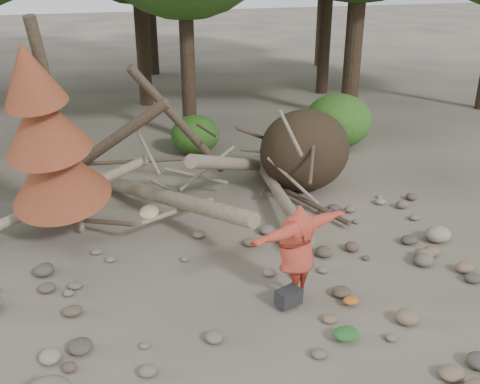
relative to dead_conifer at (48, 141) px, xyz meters
name	(u,v)px	position (x,y,z in m)	size (l,w,h in m)	color
ground	(272,305)	(3.12, -3.37, -2.11)	(120.00, 120.00, 0.00)	#514C44
deadfall_pile	(283,155)	(5.13, 0.87, -1.16)	(8.55, 5.24, 3.30)	#332619
dead_conifer	(48,141)	(0.00, 0.00, 0.00)	(2.06, 2.16, 4.35)	#4C3F30
bush_mid	(195,135)	(3.92, 4.43, -1.55)	(1.40, 1.40, 1.12)	#2D5D1B
bush_right	(338,121)	(8.12, 3.63, -1.31)	(2.00, 2.00, 1.60)	#386E22
frisbee_thrower	(297,250)	(3.57, -3.26, -1.23)	(3.43, 1.06, 1.76)	#AA3726
backpack	(288,300)	(3.35, -3.50, -1.98)	(0.39, 0.26, 0.26)	black
cloth_green	(346,336)	(3.81, -4.55, -2.04)	(0.39, 0.33, 0.15)	#245A24
cloth_orange	(351,303)	(4.32, -3.80, -2.06)	(0.27, 0.22, 0.10)	#AC581D
boulder_mid_right	(438,234)	(7.07, -2.44, -1.96)	(0.51, 0.46, 0.31)	gray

